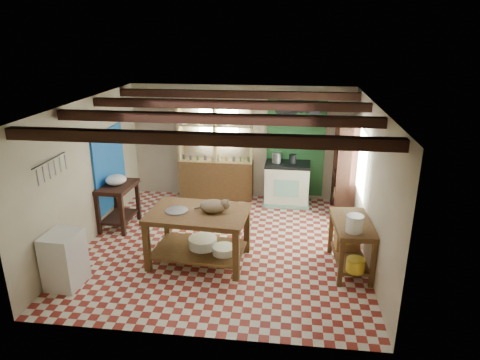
# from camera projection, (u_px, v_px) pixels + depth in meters

# --- Properties ---
(floor) EXTENTS (5.00, 5.00, 0.02)m
(floor) POSITION_uv_depth(u_px,v_px,m) (224.00, 245.00, 7.87)
(floor) COLOR maroon
(floor) RESTS_ON ground
(ceiling) EXTENTS (5.00, 5.00, 0.02)m
(ceiling) POSITION_uv_depth(u_px,v_px,m) (222.00, 104.00, 7.00)
(ceiling) COLOR #3F3F44
(ceiling) RESTS_ON wall_back
(wall_back) EXTENTS (5.00, 0.04, 2.60)m
(wall_back) POSITION_uv_depth(u_px,v_px,m) (241.00, 143.00, 9.77)
(wall_back) COLOR #BEB399
(wall_back) RESTS_ON floor
(wall_front) EXTENTS (5.00, 0.04, 2.60)m
(wall_front) POSITION_uv_depth(u_px,v_px,m) (190.00, 247.00, 5.10)
(wall_front) COLOR #BEB399
(wall_front) RESTS_ON floor
(wall_left) EXTENTS (0.04, 5.00, 2.60)m
(wall_left) POSITION_uv_depth(u_px,v_px,m) (87.00, 173.00, 7.72)
(wall_left) COLOR #BEB399
(wall_left) RESTS_ON floor
(wall_right) EXTENTS (0.04, 5.00, 2.60)m
(wall_right) POSITION_uv_depth(u_px,v_px,m) (371.00, 185.00, 7.15)
(wall_right) COLOR #BEB399
(wall_right) RESTS_ON floor
(ceiling_beams) EXTENTS (5.00, 3.80, 0.15)m
(ceiling_beams) POSITION_uv_depth(u_px,v_px,m) (222.00, 111.00, 7.04)
(ceiling_beams) COLOR black
(ceiling_beams) RESTS_ON ceiling
(blue_wall_patch) EXTENTS (0.04, 1.40, 1.60)m
(blue_wall_patch) POSITION_uv_depth(u_px,v_px,m) (110.00, 168.00, 8.63)
(blue_wall_patch) COLOR #1756AE
(blue_wall_patch) RESTS_ON wall_left
(green_wall_patch) EXTENTS (1.30, 0.04, 2.30)m
(green_wall_patch) POSITION_uv_depth(u_px,v_px,m) (296.00, 147.00, 9.62)
(green_wall_patch) COLOR #225529
(green_wall_patch) RESTS_ON wall_back
(window_back) EXTENTS (0.90, 0.02, 0.80)m
(window_back) POSITION_uv_depth(u_px,v_px,m) (219.00, 125.00, 9.68)
(window_back) COLOR silver
(window_back) RESTS_ON wall_back
(window_right) EXTENTS (0.02, 1.30, 1.20)m
(window_right) POSITION_uv_depth(u_px,v_px,m) (361.00, 161.00, 8.05)
(window_right) COLOR silver
(window_right) RESTS_ON wall_right
(utensil_rail) EXTENTS (0.06, 0.90, 0.28)m
(utensil_rail) POSITION_uv_depth(u_px,v_px,m) (50.00, 168.00, 6.44)
(utensil_rail) COLOR black
(utensil_rail) RESTS_ON wall_left
(pot_rack) EXTENTS (0.86, 0.12, 0.36)m
(pot_rack) POSITION_uv_depth(u_px,v_px,m) (297.00, 109.00, 8.91)
(pot_rack) COLOR black
(pot_rack) RESTS_ON ceiling
(shelving_unit) EXTENTS (1.70, 0.34, 2.20)m
(shelving_unit) POSITION_uv_depth(u_px,v_px,m) (216.00, 153.00, 9.73)
(shelving_unit) COLOR tan
(shelving_unit) RESTS_ON floor
(tall_rack) EXTENTS (0.40, 0.86, 2.00)m
(tall_rack) POSITION_uv_depth(u_px,v_px,m) (344.00, 168.00, 8.96)
(tall_rack) COLOR black
(tall_rack) RESTS_ON floor
(work_table) EXTENTS (1.69, 1.19, 0.91)m
(work_table) POSITION_uv_depth(u_px,v_px,m) (199.00, 237.00, 7.19)
(work_table) COLOR brown
(work_table) RESTS_ON floor
(stove) EXTENTS (1.00, 0.69, 0.96)m
(stove) POSITION_uv_depth(u_px,v_px,m) (287.00, 183.00, 9.59)
(stove) COLOR silver
(stove) RESTS_ON floor
(prep_table) EXTENTS (0.65, 0.91, 0.89)m
(prep_table) POSITION_uv_depth(u_px,v_px,m) (119.00, 206.00, 8.47)
(prep_table) COLOR black
(prep_table) RESTS_ON floor
(white_cabinet) EXTENTS (0.52, 0.61, 0.87)m
(white_cabinet) POSITION_uv_depth(u_px,v_px,m) (64.00, 259.00, 6.53)
(white_cabinet) COLOR white
(white_cabinet) RESTS_ON floor
(right_counter) EXTENTS (0.67, 1.22, 0.85)m
(right_counter) POSITION_uv_depth(u_px,v_px,m) (351.00, 245.00, 6.97)
(right_counter) COLOR brown
(right_counter) RESTS_ON floor
(cat) EXTENTS (0.48, 0.39, 0.20)m
(cat) POSITION_uv_depth(u_px,v_px,m) (213.00, 206.00, 7.00)
(cat) COLOR #8F7453
(cat) RESTS_ON work_table
(steel_tray) EXTENTS (0.41, 0.41, 0.02)m
(steel_tray) POSITION_uv_depth(u_px,v_px,m) (177.00, 211.00, 7.05)
(steel_tray) COLOR #A5A5AC
(steel_tray) RESTS_ON work_table
(basin_large) EXTENTS (0.52, 0.52, 0.17)m
(basin_large) POSITION_uv_depth(u_px,v_px,m) (203.00, 242.00, 7.27)
(basin_large) COLOR white
(basin_large) RESTS_ON work_table
(basin_small) EXTENTS (0.40, 0.40, 0.13)m
(basin_small) POSITION_uv_depth(u_px,v_px,m) (224.00, 250.00, 7.06)
(basin_small) COLOR white
(basin_small) RESTS_ON work_table
(kettle_left) EXTENTS (0.21, 0.21, 0.23)m
(kettle_left) POSITION_uv_depth(u_px,v_px,m) (277.00, 157.00, 9.43)
(kettle_left) COLOR #A5A5AC
(kettle_left) RESTS_ON stove
(kettle_right) EXTENTS (0.16, 0.16, 0.20)m
(kettle_right) POSITION_uv_depth(u_px,v_px,m) (293.00, 159.00, 9.39)
(kettle_right) COLOR black
(kettle_right) RESTS_ON stove
(enamel_bowl) EXTENTS (0.42, 0.42, 0.20)m
(enamel_bowl) POSITION_uv_depth(u_px,v_px,m) (116.00, 180.00, 8.29)
(enamel_bowl) COLOR white
(enamel_bowl) RESTS_ON prep_table
(white_bucket) EXTENTS (0.28, 0.28, 0.26)m
(white_bucket) POSITION_uv_depth(u_px,v_px,m) (355.00, 224.00, 6.46)
(white_bucket) COLOR white
(white_bucket) RESTS_ON right_counter
(wicker_basket) EXTENTS (0.41, 0.34, 0.28)m
(wicker_basket) POSITION_uv_depth(u_px,v_px,m) (347.00, 240.00, 7.27)
(wicker_basket) COLOR #AE7D46
(wicker_basket) RESTS_ON right_counter
(yellow_tub) EXTENTS (0.30, 0.30, 0.21)m
(yellow_tub) POSITION_uv_depth(u_px,v_px,m) (355.00, 265.00, 6.58)
(yellow_tub) COLOR gold
(yellow_tub) RESTS_ON right_counter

